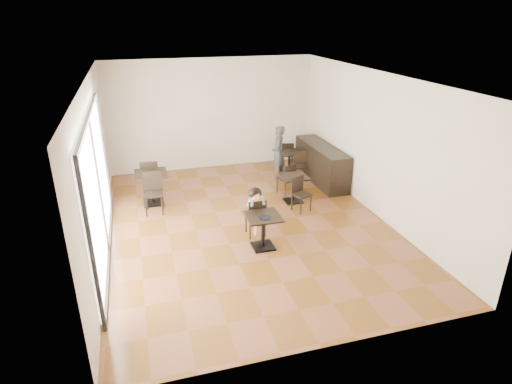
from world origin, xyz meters
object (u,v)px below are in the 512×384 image
object	(u,v)px
child_table	(263,232)
adult_patron	(278,153)
cafe_table_mid	(293,189)
chair_mid_b	(302,195)
chair_mid_a	(286,178)
chair_back_a	(287,155)
child	(255,212)
chair_left_a	(151,177)
chair_back_b	(301,166)
cafe_table_left	(152,188)
cafe_table_back	(289,163)
child_chair	(255,217)
chair_left_b	(153,194)

from	to	relation	value
child_table	adult_patron	world-z (taller)	adult_patron
cafe_table_mid	chair_mid_b	world-z (taller)	chair_mid_b
cafe_table_mid	chair_mid_a	xyz separation A→B (m)	(0.00, 0.55, 0.07)
chair_back_a	chair_mid_b	bearing A→B (deg)	91.09
child	chair_back_a	size ratio (longest dim) A/B	1.34
adult_patron	chair_left_a	bearing A→B (deg)	-72.27
child	chair_back_b	xyz separation A→B (m)	(2.09, 2.73, -0.13)
cafe_table_left	cafe_table_back	xyz separation A→B (m)	(3.93, 1.04, -0.07)
child_chair	cafe_table_mid	xyz separation A→B (m)	(1.37, 1.39, -0.08)
child_table	chair_mid_a	distance (m)	2.84
child_chair	chair_back_b	size ratio (longest dim) A/B	1.06
chair_mid_b	cafe_table_mid	bearing A→B (deg)	68.04
chair_mid_a	cafe_table_mid	bearing A→B (deg)	68.04
chair_mid_a	chair_left_b	bearing A→B (deg)	-17.74
child_chair	chair_back_a	xyz separation A→B (m)	(2.09, 3.83, -0.02)
cafe_table_left	child	bearing A→B (deg)	-48.65
cafe_table_back	chair_left_a	bearing A→B (deg)	-172.92
adult_patron	cafe_table_back	xyz separation A→B (m)	(0.44, 0.30, -0.43)
chair_left_a	chair_left_b	world-z (taller)	same
cafe_table_mid	chair_back_a	distance (m)	2.55
child	chair_mid_b	world-z (taller)	child
cafe_table_back	chair_mid_a	world-z (taller)	chair_mid_a
child	adult_patron	distance (m)	3.35
chair_left_a	cafe_table_left	bearing A→B (deg)	95.67
chair_left_a	chair_back_a	xyz separation A→B (m)	(4.07, 1.04, -0.08)
chair_back_b	adult_patron	bearing A→B (deg)	171.19
child	cafe_table_mid	xyz separation A→B (m)	(1.37, 1.39, -0.19)
cafe_table_back	chair_back_b	xyz separation A→B (m)	(0.13, -0.55, 0.07)
cafe_table_left	cafe_table_mid	bearing A→B (deg)	-14.31
chair_left_b	chair_back_b	bearing A→B (deg)	20.00
adult_patron	chair_mid_a	size ratio (longest dim) A/B	1.85
cafe_table_left	chair_left_a	bearing A→B (deg)	90.00
chair_left_a	chair_mid_a	bearing A→B (deg)	171.36
chair_mid_a	chair_back_b	bearing A→B (deg)	-154.29
adult_patron	chair_back_a	world-z (taller)	adult_patron
child_chair	cafe_table_back	bearing A→B (deg)	-120.86
adult_patron	cafe_table_mid	xyz separation A→B (m)	(-0.14, -1.59, -0.42)
cafe_table_mid	child_table	bearing A→B (deg)	-125.32
cafe_table_back	chair_mid_b	world-z (taller)	chair_mid_b
chair_left_a	chair_left_b	bearing A→B (deg)	95.67
cafe_table_back	chair_back_b	size ratio (longest dim) A/B	0.83
chair_left_a	cafe_table_back	bearing A→B (deg)	-167.25
adult_patron	chair_back_b	bearing A→B (deg)	81.19
cafe_table_left	chair_mid_a	bearing A→B (deg)	-5.18
child_chair	cafe_table_left	bearing A→B (deg)	-48.65
adult_patron	chair_mid_b	distance (m)	2.17
chair_back_a	adult_patron	bearing A→B (deg)	70.51
cafe_table_mid	chair_back_a	size ratio (longest dim) A/B	0.85
cafe_table_left	cafe_table_back	distance (m)	4.07
chair_left_a	adult_patron	bearing A→B (deg)	-171.24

